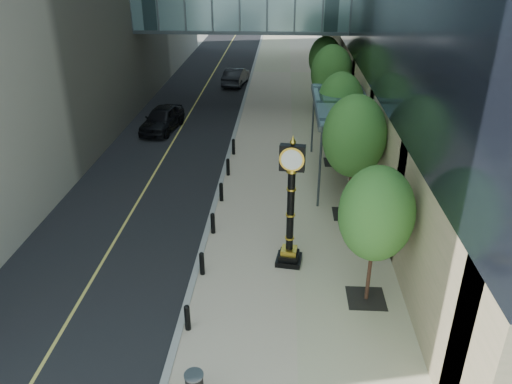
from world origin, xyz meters
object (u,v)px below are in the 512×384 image
car_near (162,119)px  car_far (236,76)px  pedestrian (353,175)px  street_clock (290,212)px

car_near → car_far: size_ratio=1.04×
car_far → car_near: bearing=81.2°
car_near → pedestrian: bearing=-28.0°
pedestrian → car_near: (-12.32, 8.91, 0.01)m
street_clock → pedestrian: (3.40, 7.22, -1.54)m
car_near → car_far: (3.99, 13.31, -0.06)m
pedestrian → car_far: 23.73m
street_clock → car_near: size_ratio=1.08×
street_clock → car_near: (-8.92, 16.13, -1.53)m
pedestrian → car_far: pedestrian is taller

